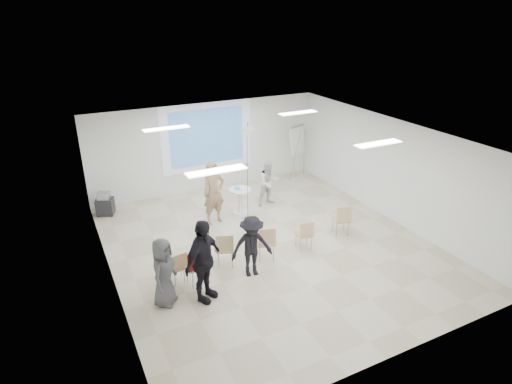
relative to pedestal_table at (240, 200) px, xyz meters
name	(u,v)px	position (x,y,z in m)	size (l,w,h in m)	color
floor	(269,247)	(-0.13, -2.13, -0.51)	(8.00, 9.00, 0.10)	beige
ceiling	(271,135)	(-0.13, -2.13, 2.59)	(8.00, 9.00, 0.10)	white
wall_back	(207,146)	(-0.13, 2.42, 1.04)	(8.00, 0.10, 3.00)	silver
wall_left	(104,228)	(-4.18, -2.13, 1.04)	(0.10, 9.00, 3.00)	silver
wall_right	(392,169)	(3.92, -2.13, 1.04)	(0.10, 9.00, 3.00)	silver
projection_halo	(207,137)	(-0.13, 2.35, 1.39)	(3.20, 0.01, 2.30)	silver
projection_image	(207,137)	(-0.13, 2.34, 1.39)	(2.60, 0.01, 1.90)	#3578B7
pedestal_table	(240,200)	(0.00, 0.00, 0.00)	(0.87, 0.87, 0.83)	white
player_left	(214,189)	(-0.92, -0.19, 0.60)	(0.78, 0.53, 2.13)	#9A7C5E
player_right	(269,180)	(1.10, 0.22, 0.36)	(0.79, 0.63, 1.64)	silver
controller_left	(216,174)	(-0.74, 0.06, 0.94)	(0.04, 0.12, 0.04)	silver
controller_right	(260,170)	(0.92, 0.47, 0.65)	(0.04, 0.13, 0.04)	white
chair_far_left	(179,265)	(-2.77, -2.69, 0.02)	(0.43, 0.46, 0.81)	tan
chair_left_mid	(196,264)	(-2.44, -2.91, 0.08)	(0.53, 0.56, 0.91)	tan
chair_left_inner	(225,247)	(-1.56, -2.52, 0.07)	(0.56, 0.58, 0.90)	tan
chair_center	(266,241)	(-0.54, -2.72, 0.09)	(0.54, 0.57, 0.93)	tan
chair_right_inner	(305,233)	(0.61, -2.71, 0.02)	(0.44, 0.46, 0.81)	tan
chair_right_far	(342,218)	(1.93, -2.52, 0.07)	(0.53, 0.55, 0.90)	tan
red_jacket	(197,260)	(-2.46, -3.06, 0.26)	(0.41, 0.09, 0.39)	maroon
laptop	(225,247)	(-1.53, -2.43, 0.02)	(0.33, 0.24, 0.03)	black
audience_left	(203,256)	(-2.45, -3.50, 0.63)	(1.27, 0.76, 2.18)	black
audience_mid	(252,243)	(-1.13, -3.12, 0.41)	(1.12, 0.61, 1.73)	black
audience_outer	(163,268)	(-3.25, -3.25, 0.40)	(0.84, 0.56, 1.73)	#535357
flipchart_easel	(297,140)	(3.09, 1.78, 1.01)	(0.82, 0.65, 1.99)	gray
av_cart	(105,204)	(-3.73, 1.75, -0.12)	(0.61, 0.56, 0.75)	black
ceiling_projector	(248,134)	(-0.03, -0.64, 2.23)	(0.30, 0.25, 3.00)	white
fluor_panel_nw	(166,128)	(-2.13, -0.13, 2.51)	(1.20, 0.30, 0.02)	white
fluor_panel_ne	(298,113)	(1.87, -0.13, 2.51)	(1.20, 0.30, 0.02)	white
fluor_panel_sw	(216,171)	(-2.13, -3.63, 2.51)	(1.20, 0.30, 0.02)	white
fluor_panel_se	(378,144)	(1.87, -3.63, 2.51)	(1.20, 0.30, 0.02)	white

